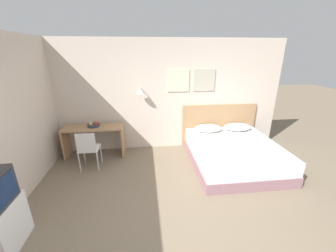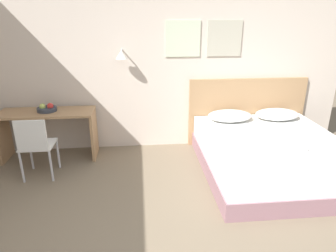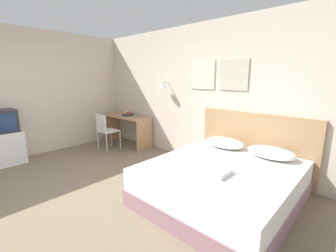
% 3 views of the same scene
% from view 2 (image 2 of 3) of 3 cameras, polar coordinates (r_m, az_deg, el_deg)
% --- Properties ---
extents(wall_back, '(5.84, 0.31, 2.65)m').
position_cam_2_polar(wall_back, '(4.65, -1.61, 11.74)').
color(wall_back, beige).
rests_on(wall_back, ground_plane).
extents(bed, '(1.79, 2.00, 0.51)m').
position_cam_2_polar(bed, '(4.29, 18.96, -5.32)').
color(bed, gray).
rests_on(bed, ground_plane).
extents(headboard, '(1.91, 0.06, 1.09)m').
position_cam_2_polar(headboard, '(5.07, 14.74, 2.70)').
color(headboard, '#A87F56').
rests_on(headboard, ground_plane).
extents(pillow_left, '(0.67, 0.44, 0.15)m').
position_cam_2_polar(pillow_left, '(4.67, 11.67, 1.92)').
color(pillow_left, white).
rests_on(pillow_left, bed).
extents(pillow_right, '(0.67, 0.44, 0.15)m').
position_cam_2_polar(pillow_right, '(4.94, 20.05, 2.11)').
color(pillow_right, white).
rests_on(pillow_right, bed).
extents(folded_towel_near_foot, '(0.35, 0.30, 0.06)m').
position_cam_2_polar(folded_towel_near_foot, '(3.96, 21.87, -3.38)').
color(folded_towel_near_foot, white).
rests_on(folded_towel_near_foot, bed).
extents(desk, '(1.34, 0.50, 0.73)m').
position_cam_2_polar(desk, '(4.72, -21.90, 0.20)').
color(desk, '#A87F56').
rests_on(desk, ground_plane).
extents(desk_chair, '(0.40, 0.40, 0.84)m').
position_cam_2_polar(desk_chair, '(4.17, -23.96, -3.03)').
color(desk_chair, white).
rests_on(desk_chair, ground_plane).
extents(fruit_bowl, '(0.27, 0.27, 0.12)m').
position_cam_2_polar(fruit_bowl, '(4.66, -22.08, 3.10)').
color(fruit_bowl, '#333842').
rests_on(fruit_bowl, desk).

